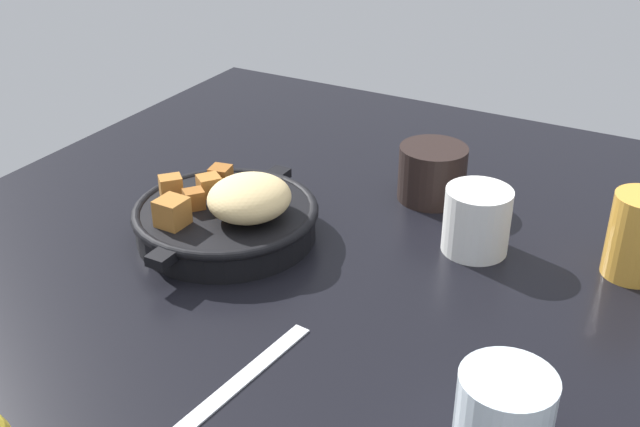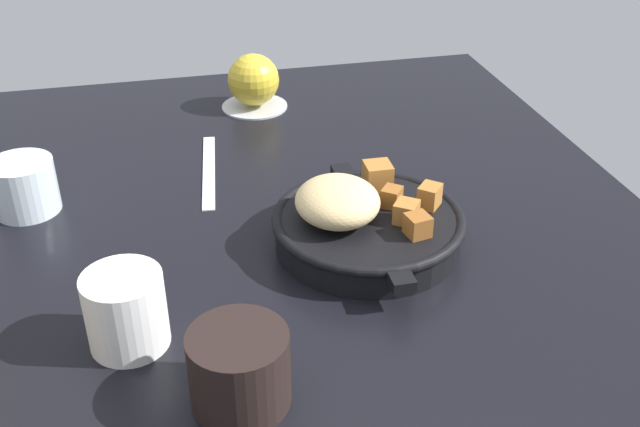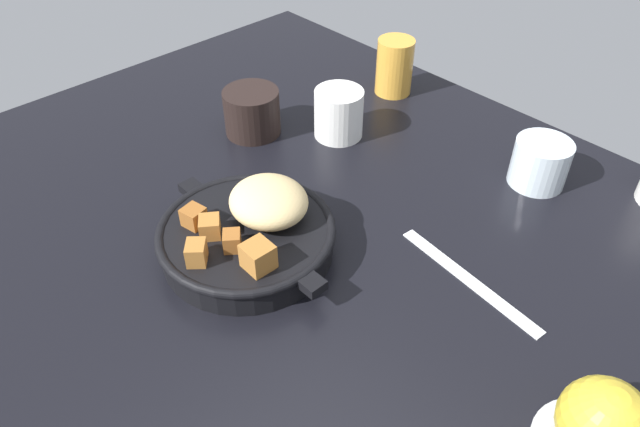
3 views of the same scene
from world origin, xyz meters
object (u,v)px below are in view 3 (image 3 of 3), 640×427
Objects in this scene: white_creamer_pitcher at (339,114)px; red_apple at (604,423)px; butter_knife at (469,279)px; juice_glass_amber at (394,67)px; cast_iron_skillet at (250,232)px; coffee_mug_dark at (252,112)px; water_glass_short at (540,163)px.

red_apple is at bearing -20.84° from white_creamer_pitcher.
white_creamer_pitcher is at bearing 167.91° from butter_knife.
red_apple is 0.85× the size of juice_glass_amber.
cast_iron_skillet is 3.42× the size of white_creamer_pitcher.
butter_knife is 2.39× the size of coffee_mug_dark.
cast_iron_skillet is 27.00cm from coffee_mug_dark.
butter_knife is at bearing -77.54° from water_glass_short.
cast_iron_skillet reaches higher than coffee_mug_dark.
cast_iron_skillet is 42.17cm from red_apple.
butter_knife is 42.79cm from coffee_mug_dark.
coffee_mug_dark reaches higher than butter_knife.
butter_knife is (-20.04, 9.34, -4.44)cm from red_apple.
white_creamer_pitcher is at bearing -78.75° from juice_glass_amber.
cast_iron_skillet reaches higher than white_creamer_pitcher.
cast_iron_skillet is at bearing -138.50° from butter_knife.
water_glass_short is 0.90× the size of coffee_mug_dark.
cast_iron_skillet is at bearing -113.73° from water_glass_short.
cast_iron_skillet is 3.00× the size of coffee_mug_dark.
white_creamer_pitcher is (-11.16, 26.18, 0.86)cm from cast_iron_skillet.
cast_iron_skillet is 3.24× the size of red_apple.
juice_glass_amber reaches higher than butter_knife.
water_glass_short is (27.84, 11.76, -0.52)cm from white_creamer_pitcher.
coffee_mug_dark is (-9.81, -9.19, -0.25)cm from white_creamer_pitcher.
butter_knife is at bearing 35.40° from cast_iron_skillet.
juice_glass_amber is (-3.29, 16.56, 0.93)cm from white_creamer_pitcher.
butter_knife is 34.74cm from white_creamer_pitcher.
butter_knife is 2.73× the size of white_creamer_pitcher.
butter_knife is at bearing -2.15° from coffee_mug_dark.
water_glass_short is 31.54cm from juice_glass_amber.
white_creamer_pitcher reaches higher than water_glass_short.
juice_glass_amber is at bearing 171.23° from water_glass_short.
cast_iron_skillet is 1.25× the size of butter_knife.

